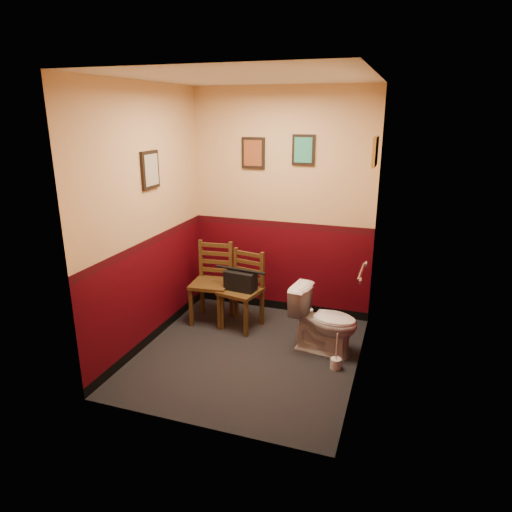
# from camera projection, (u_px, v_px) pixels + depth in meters

# --- Properties ---
(floor) EXTENTS (2.20, 2.40, 0.00)m
(floor) POSITION_uv_depth(u_px,v_px,m) (248.00, 354.00, 4.75)
(floor) COLOR black
(floor) RESTS_ON ground
(ceiling) EXTENTS (2.20, 2.40, 0.00)m
(ceiling) POSITION_uv_depth(u_px,v_px,m) (247.00, 77.00, 3.93)
(ceiling) COLOR silver
(ceiling) RESTS_ON ground
(wall_back) EXTENTS (2.20, 0.00, 2.70)m
(wall_back) POSITION_uv_depth(u_px,v_px,m) (282.00, 205.00, 5.42)
(wall_back) COLOR #41040B
(wall_back) RESTS_ON ground
(wall_front) EXTENTS (2.20, 0.00, 2.70)m
(wall_front) POSITION_uv_depth(u_px,v_px,m) (191.00, 268.00, 3.26)
(wall_front) COLOR #41040B
(wall_front) RESTS_ON ground
(wall_left) EXTENTS (0.00, 2.40, 2.70)m
(wall_left) POSITION_uv_depth(u_px,v_px,m) (147.00, 220.00, 4.68)
(wall_left) COLOR #41040B
(wall_left) RESTS_ON ground
(wall_right) EXTENTS (0.00, 2.40, 2.70)m
(wall_right) POSITION_uv_depth(u_px,v_px,m) (365.00, 238.00, 4.00)
(wall_right) COLOR #41040B
(wall_right) RESTS_ON ground
(grab_bar) EXTENTS (0.05, 0.56, 0.06)m
(grab_bar) POSITION_uv_depth(u_px,v_px,m) (362.00, 272.00, 4.36)
(grab_bar) COLOR silver
(grab_bar) RESTS_ON wall_right
(framed_print_back_a) EXTENTS (0.28, 0.04, 0.36)m
(framed_print_back_a) POSITION_uv_depth(u_px,v_px,m) (253.00, 153.00, 5.33)
(framed_print_back_a) COLOR black
(framed_print_back_a) RESTS_ON wall_back
(framed_print_back_b) EXTENTS (0.26, 0.04, 0.34)m
(framed_print_back_b) POSITION_uv_depth(u_px,v_px,m) (303.00, 150.00, 5.13)
(framed_print_back_b) COLOR black
(framed_print_back_b) RESTS_ON wall_back
(framed_print_left) EXTENTS (0.04, 0.30, 0.38)m
(framed_print_left) POSITION_uv_depth(u_px,v_px,m) (150.00, 170.00, 4.61)
(framed_print_left) COLOR black
(framed_print_left) RESTS_ON wall_left
(framed_print_right) EXTENTS (0.04, 0.34, 0.28)m
(framed_print_right) POSITION_uv_depth(u_px,v_px,m) (375.00, 152.00, 4.34)
(framed_print_right) COLOR olive
(framed_print_right) RESTS_ON wall_right
(toilet) EXTENTS (0.75, 0.49, 0.69)m
(toilet) POSITION_uv_depth(u_px,v_px,m) (324.00, 321.00, 4.72)
(toilet) COLOR white
(toilet) RESTS_ON floor
(toilet_brush) EXTENTS (0.11, 0.11, 0.38)m
(toilet_brush) POSITION_uv_depth(u_px,v_px,m) (336.00, 363.00, 4.47)
(toilet_brush) COLOR silver
(toilet_brush) RESTS_ON floor
(chair_left) EXTENTS (0.48, 0.48, 0.95)m
(chair_left) POSITION_uv_depth(u_px,v_px,m) (212.00, 282.00, 5.42)
(chair_left) COLOR brown
(chair_left) RESTS_ON floor
(chair_right) EXTENTS (0.49, 0.49, 0.89)m
(chair_right) POSITION_uv_depth(u_px,v_px,m) (243.00, 290.00, 5.25)
(chair_right) COLOR brown
(chair_right) RESTS_ON floor
(handbag) EXTENTS (0.37, 0.22, 0.26)m
(handbag) POSITION_uv_depth(u_px,v_px,m) (241.00, 280.00, 5.18)
(handbag) COLOR black
(handbag) RESTS_ON chair_right
(tp_stack) EXTENTS (0.26, 0.13, 0.22)m
(tp_stack) POSITION_uv_depth(u_px,v_px,m) (303.00, 310.00, 5.58)
(tp_stack) COLOR silver
(tp_stack) RESTS_ON floor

